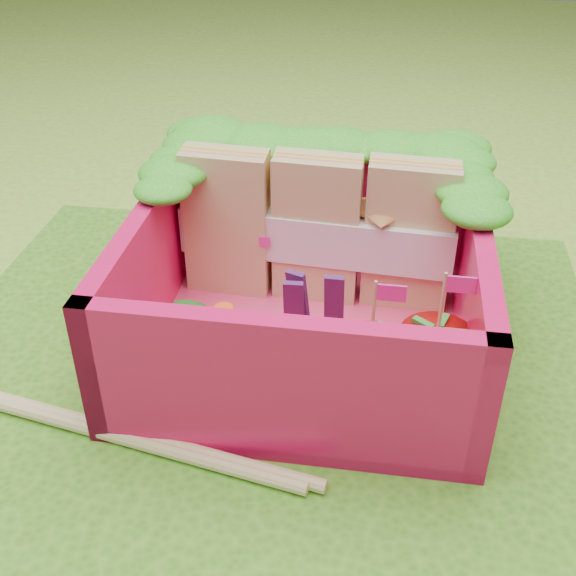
% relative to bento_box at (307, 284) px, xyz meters
% --- Properties ---
extents(ground, '(14.00, 14.00, 0.00)m').
position_rel_bento_box_xyz_m(ground, '(-0.15, -0.31, -0.31)').
color(ground, '#89B633').
rests_on(ground, ground).
extents(placemat, '(2.60, 2.60, 0.03)m').
position_rel_bento_box_xyz_m(placemat, '(-0.15, -0.31, -0.29)').
color(placemat, '#479120').
rests_on(placemat, ground).
extents(bento_floor, '(1.30, 1.30, 0.05)m').
position_rel_bento_box_xyz_m(bento_floor, '(0.00, 0.00, -0.25)').
color(bento_floor, '#FE4077').
rests_on(bento_floor, placemat).
extents(bento_box, '(1.30, 1.30, 0.55)m').
position_rel_bento_box_xyz_m(bento_box, '(0.00, 0.00, 0.00)').
color(bento_box, '#F3145C').
rests_on(bento_box, placemat).
extents(lettuce_ruffle, '(1.43, 0.83, 0.11)m').
position_rel_bento_box_xyz_m(lettuce_ruffle, '(0.00, 0.50, 0.33)').
color(lettuce_ruffle, '#259B1C').
rests_on(lettuce_ruffle, bento_box).
extents(sandwich_stack, '(1.12, 0.24, 0.62)m').
position_rel_bento_box_xyz_m(sandwich_stack, '(0.01, 0.29, 0.08)').
color(sandwich_stack, tan).
rests_on(sandwich_stack, bento_floor).
extents(broccoli, '(0.31, 0.31, 0.27)m').
position_rel_bento_box_xyz_m(broccoli, '(-0.45, -0.29, -0.04)').
color(broccoli, '#569246').
rests_on(broccoli, bento_floor).
extents(carrot_sticks, '(0.09, 0.13, 0.26)m').
position_rel_bento_box_xyz_m(carrot_sticks, '(-0.28, -0.27, -0.10)').
color(carrot_sticks, orange).
rests_on(carrot_sticks, bento_floor).
extents(purple_wedges, '(0.21, 0.10, 0.38)m').
position_rel_bento_box_xyz_m(purple_wedges, '(0.03, -0.15, -0.04)').
color(purple_wedges, '#481856').
rests_on(purple_wedges, bento_floor).
extents(strawberry_left, '(0.24, 0.24, 0.48)m').
position_rel_bento_box_xyz_m(strawberry_left, '(0.26, -0.33, -0.10)').
color(strawberry_left, red).
rests_on(strawberry_left, bento_floor).
extents(strawberry_right, '(0.26, 0.26, 0.50)m').
position_rel_bento_box_xyz_m(strawberry_right, '(0.48, -0.28, -0.09)').
color(strawberry_right, red).
rests_on(strawberry_right, bento_floor).
extents(snap_peas, '(0.58, 0.53, 0.05)m').
position_rel_bento_box_xyz_m(snap_peas, '(0.41, -0.23, -0.20)').
color(snap_peas, green).
rests_on(snap_peas, bento_floor).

